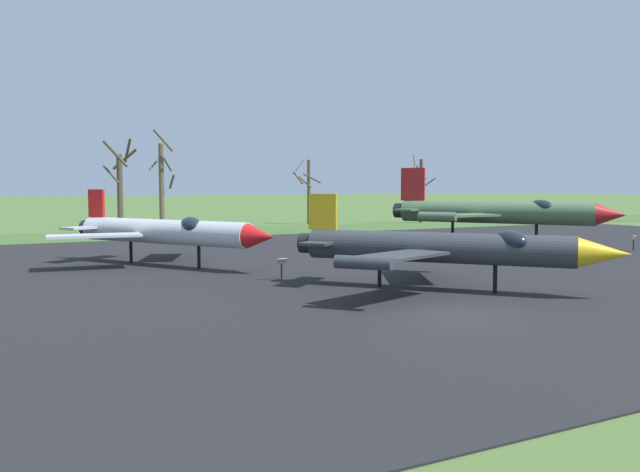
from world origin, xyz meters
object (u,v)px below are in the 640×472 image
Objects in this scene: info_placard_front_left at (634,242)px; jet_fighter_rear_left at (167,231)px; jet_fighter_front_left at (496,212)px; jet_fighter_rear_center at (446,247)px; info_placard_rear_left at (282,267)px.

info_placard_front_left is 31.68m from jet_fighter_rear_left.
jet_fighter_rear_left reaches higher than info_placard_front_left.
jet_fighter_front_left reaches higher than info_placard_front_left.
jet_fighter_rear_center reaches higher than info_placard_front_left.
jet_fighter_front_left is 24.45m from jet_fighter_rear_center.
jet_fighter_rear_left is (-26.36, -2.39, -0.50)m from jet_fighter_front_left.
info_placard_front_left is 0.08× the size of jet_fighter_rear_left.
jet_fighter_rear_center is 16.27m from jet_fighter_rear_left.
jet_fighter_front_left is 1.22× the size of jet_fighter_rear_left.
jet_fighter_front_left is at bearing 42.17° from jet_fighter_rear_center.
jet_fighter_rear_center is at bearing -54.16° from info_placard_rear_left.
jet_fighter_front_left reaches higher than jet_fighter_rear_center.
jet_fighter_front_left is 1.35× the size of jet_fighter_rear_center.
info_placard_rear_left is (3.55, -7.52, -1.36)m from jet_fighter_rear_left.
jet_fighter_front_left is at bearing 5.17° from jet_fighter_rear_left.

